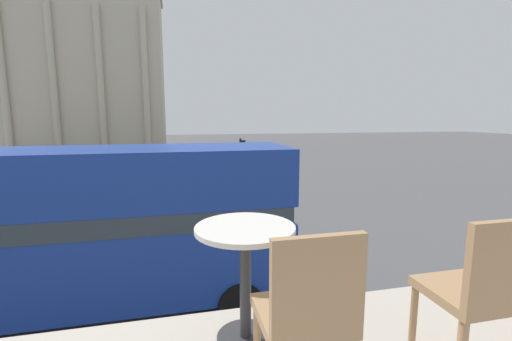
# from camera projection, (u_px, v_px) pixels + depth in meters

# --- Properties ---
(double_decker_bus) EXTENTS (11.25, 2.73, 4.22)m
(double_decker_bus) POSITION_uv_depth(u_px,v_px,m) (55.00, 228.00, 8.08)
(double_decker_bus) COLOR black
(double_decker_bus) RESTS_ON ground_plane
(cafe_dining_table) EXTENTS (0.60, 0.60, 0.73)m
(cafe_dining_table) POSITION_uv_depth(u_px,v_px,m) (245.00, 257.00, 2.06)
(cafe_dining_table) COLOR #2D2D30
(cafe_dining_table) RESTS_ON cafe_floor_slab
(cafe_chair_0) EXTENTS (0.40, 0.40, 0.91)m
(cafe_chair_0) POSITION_uv_depth(u_px,v_px,m) (307.00, 313.00, 1.51)
(cafe_chair_0) COLOR #A87F56
(cafe_chair_0) RESTS_ON cafe_floor_slab
(cafe_chair_1) EXTENTS (0.40, 0.40, 0.91)m
(cafe_chair_1) POSITION_uv_depth(u_px,v_px,m) (479.00, 290.00, 1.70)
(cafe_chair_1) COLOR #A87F56
(cafe_chair_1) RESTS_ON cafe_floor_slab
(plaza_building_left) EXTENTS (23.10, 13.60, 24.36)m
(plaza_building_left) POSITION_uv_depth(u_px,v_px,m) (88.00, 70.00, 53.03)
(plaza_building_left) COLOR beige
(plaza_building_left) RESTS_ON ground_plane
(traffic_light_near) EXTENTS (0.42, 0.24, 3.25)m
(traffic_light_near) POSITION_uv_depth(u_px,v_px,m) (233.00, 188.00, 13.70)
(traffic_light_near) COLOR black
(traffic_light_near) RESTS_ON ground_plane
(traffic_light_mid) EXTENTS (0.42, 0.24, 3.75)m
(traffic_light_mid) POSITION_uv_depth(u_px,v_px,m) (242.00, 161.00, 19.98)
(traffic_light_mid) COLOR black
(traffic_light_mid) RESTS_ON ground_plane
(pedestrian_white) EXTENTS (0.32, 0.32, 1.72)m
(pedestrian_white) POSITION_uv_depth(u_px,v_px,m) (251.00, 195.00, 17.60)
(pedestrian_white) COLOR #282B33
(pedestrian_white) RESTS_ON ground_plane
(pedestrian_red) EXTENTS (0.32, 0.32, 1.72)m
(pedestrian_red) POSITION_uv_depth(u_px,v_px,m) (189.00, 209.00, 14.94)
(pedestrian_red) COLOR #282B33
(pedestrian_red) RESTS_ON ground_plane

